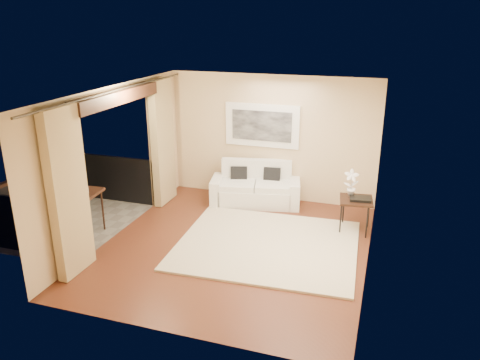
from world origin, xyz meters
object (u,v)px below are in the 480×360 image
at_px(orchid, 351,183).
at_px(balcony_chair_near, 49,211).
at_px(sofa, 256,189).
at_px(side_table, 356,202).
at_px(balcony_chair_far, 68,185).
at_px(ice_bucket, 73,185).
at_px(bistro_table, 78,196).

bearing_deg(orchid, balcony_chair_near, -154.79).
bearing_deg(orchid, sofa, 162.00).
bearing_deg(side_table, balcony_chair_far, -170.56).
bearing_deg(side_table, balcony_chair_near, -156.48).
relative_size(side_table, balcony_chair_near, 0.62).
xyz_separation_m(balcony_chair_far, balcony_chair_near, (0.57, -1.26, 0.02)).
height_order(orchid, balcony_chair_far, orchid).
bearing_deg(side_table, orchid, 135.64).
bearing_deg(balcony_chair_near, balcony_chair_far, 106.77).
relative_size(balcony_chair_far, balcony_chair_near, 0.97).
relative_size(side_table, balcony_chair_far, 0.63).
height_order(sofa, orchid, orchid).
bearing_deg(balcony_chair_near, side_table, 15.79).
bearing_deg(balcony_chair_near, orchid, 17.48).
bearing_deg(ice_bucket, balcony_chair_far, 135.03).
height_order(bistro_table, balcony_chair_far, balcony_chair_far).
xyz_separation_m(bistro_table, balcony_chair_near, (-0.25, -0.51, -0.12)).
bearing_deg(sofa, ice_bucket, -150.98).
height_order(orchid, bistro_table, orchid).
height_order(sofa, bistro_table, sofa).
height_order(side_table, bistro_table, bistro_table).
distance_m(side_table, balcony_chair_near, 5.50).
distance_m(bistro_table, balcony_chair_near, 0.58).
xyz_separation_m(orchid, balcony_chair_far, (-5.49, -1.05, -0.30)).
xyz_separation_m(sofa, orchid, (2.03, -0.66, 0.58)).
distance_m(bistro_table, ice_bucket, 0.23).
xyz_separation_m(orchid, balcony_chair_near, (-4.92, -2.32, -0.28)).
bearing_deg(sofa, balcony_chair_far, -165.62).
bearing_deg(side_table, sofa, 160.08).
height_order(side_table, balcony_chair_far, balcony_chair_far).
distance_m(side_table, orchid, 0.36).
bearing_deg(balcony_chair_far, sofa, -150.81).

